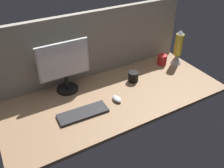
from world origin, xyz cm
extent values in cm
cube|color=#8C6B4C|center=(0.00, 0.00, -1.50)|extent=(180.00, 80.00, 3.00)
cube|color=gray|center=(0.00, 37.50, 28.91)|extent=(180.00, 5.00, 57.81)
cylinder|color=black|center=(-30.43, 24.50, 0.90)|extent=(18.00, 18.00, 1.80)
cylinder|color=black|center=(-30.43, 24.50, 7.30)|extent=(3.20, 3.20, 11.00)
cube|color=#B7B7B7|center=(-30.43, 25.50, 27.61)|extent=(41.81, 2.40, 29.63)
cube|color=silver|center=(-30.43, 24.10, 27.61)|extent=(39.41, 0.60, 27.23)
cube|color=#262628|center=(-31.71, -10.16, 1.00)|extent=(37.48, 14.44, 2.00)
ellipsoid|color=silver|center=(-2.05, -8.59, 1.70)|extent=(6.13, 9.90, 3.40)
cylinder|color=black|center=(24.79, 8.53, 4.43)|extent=(8.94, 8.94, 8.87)
cylinder|color=red|center=(65.71, 19.31, 5.03)|extent=(8.97, 8.97, 10.05)
cone|color=#A5A5AD|center=(79.10, 14.10, 4.79)|extent=(10.54, 10.54, 9.58)
cylinder|color=gold|center=(79.10, 14.10, 20.12)|extent=(7.66, 7.66, 21.08)
cone|color=#A5A5AD|center=(79.10, 14.10, 32.58)|extent=(6.90, 6.90, 3.83)
camera|label=1|loc=(-78.43, -135.51, 117.68)|focal=38.38mm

